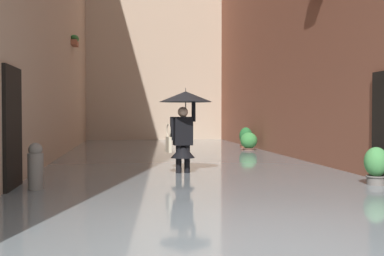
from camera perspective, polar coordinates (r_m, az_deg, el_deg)
ground_plane at (r=13.63m, az=-2.11°, el=-4.34°), size 60.00×60.00×0.00m
flood_water at (r=13.62m, az=-2.11°, el=-3.90°), size 7.28×24.40×0.21m
building_facade_far at (r=24.16m, az=-4.63°, el=13.71°), size 10.08×1.80×12.94m
person_wading at (r=9.77m, az=-0.93°, el=1.62°), size 1.10×1.10×1.97m
potted_plant_near_left at (r=8.76m, az=21.28°, el=-4.62°), size 0.41×0.41×0.86m
potted_plant_mid_left at (r=16.19m, az=6.86°, el=-1.76°), size 0.57×0.57×0.81m
potted_plant_far_left at (r=17.32m, az=6.51°, el=-1.41°), size 0.48×0.48×0.95m
mooring_bollard at (r=8.05m, az=-18.31°, el=-5.12°), size 0.25×0.25×0.96m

